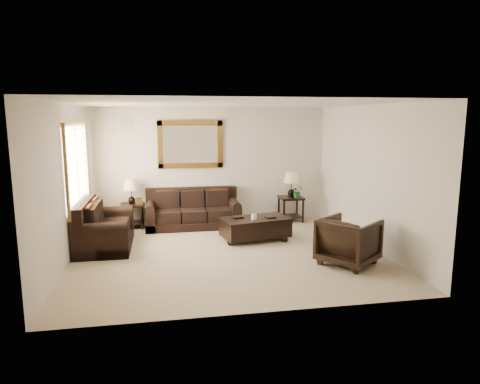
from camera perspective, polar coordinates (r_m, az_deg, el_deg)
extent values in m
cube|color=tan|center=(7.96, -1.71, -8.12)|extent=(5.50, 5.00, 0.01)
cube|color=white|center=(7.57, -1.81, 11.71)|extent=(5.50, 5.00, 0.01)
cube|color=beige|center=(10.11, -3.89, 3.56)|extent=(5.50, 0.01, 2.70)
cube|color=beige|center=(5.23, 2.35, -2.35)|extent=(5.50, 0.01, 2.70)
cube|color=beige|center=(7.74, -22.34, 0.90)|extent=(0.01, 5.00, 2.70)
cube|color=beige|center=(8.50, 16.91, 1.96)|extent=(0.01, 5.00, 2.70)
cube|color=white|center=(8.58, -21.11, 3.15)|extent=(0.01, 1.80, 1.50)
cube|color=brown|center=(8.53, -21.21, 8.43)|extent=(0.06, 1.96, 0.08)
cube|color=brown|center=(8.70, -20.56, -2.02)|extent=(0.06, 1.96, 0.08)
cube|color=brown|center=(7.66, -22.13, 2.35)|extent=(0.06, 0.08, 1.50)
cube|color=brown|center=(9.50, -19.87, 3.81)|extent=(0.06, 0.08, 1.50)
cube|color=brown|center=(8.58, -20.88, 3.16)|extent=(0.05, 0.05, 1.50)
cube|color=#543510|center=(9.99, -6.63, 6.32)|extent=(1.50, 0.06, 1.10)
cube|color=white|center=(10.00, -6.64, 6.33)|extent=(1.26, 0.01, 0.86)
cube|color=#999999|center=(9.99, -14.96, 8.93)|extent=(0.25, 0.02, 0.18)
cube|color=black|center=(9.82, -6.26, -4.16)|extent=(2.10, 0.91, 0.17)
cube|color=black|center=(10.04, -6.46, -0.58)|extent=(2.10, 0.21, 0.43)
cube|color=black|center=(9.73, -9.57, -3.07)|extent=(0.54, 0.75, 0.26)
cube|color=black|center=(9.75, -6.27, -2.96)|extent=(0.54, 0.75, 0.26)
cube|color=black|center=(9.81, -3.00, -2.84)|extent=(0.54, 0.75, 0.26)
cube|color=black|center=(9.76, -11.83, -3.38)|extent=(0.21, 0.91, 0.51)
cylinder|color=black|center=(9.71, -11.88, -1.93)|extent=(0.21, 0.89, 0.21)
cube|color=black|center=(9.89, -0.79, -3.00)|extent=(0.21, 0.91, 0.51)
cylinder|color=black|center=(9.84, -0.79, -1.56)|extent=(0.21, 0.89, 0.21)
cube|color=#57250B|center=(9.85, -9.94, -0.90)|extent=(0.40, 0.18, 0.41)
cube|color=#57250B|center=(9.93, -2.86, -0.68)|extent=(0.40, 0.18, 0.41)
cube|color=black|center=(8.66, -17.47, -6.45)|extent=(0.97, 1.63, 0.18)
cube|color=black|center=(8.57, -20.15, -2.65)|extent=(0.22, 1.63, 0.46)
cube|color=black|center=(8.31, -17.66, -5.50)|extent=(0.79, 0.57, 0.28)
cube|color=black|center=(8.88, -17.19, -4.50)|extent=(0.79, 0.57, 0.28)
cube|color=black|center=(7.94, -18.15, -6.62)|extent=(0.97, 0.22, 0.54)
cylinder|color=black|center=(7.87, -18.25, -4.73)|extent=(0.95, 0.22, 0.22)
cube|color=black|center=(9.28, -17.01, -4.19)|extent=(0.97, 0.22, 0.54)
cylinder|color=black|center=(9.22, -17.09, -2.56)|extent=(0.95, 0.22, 0.22)
cube|color=#57250B|center=(8.20, -19.25, -3.17)|extent=(0.19, 0.43, 0.44)
cube|color=#57250B|center=(8.87, -18.57, -2.18)|extent=(0.19, 0.43, 0.44)
cube|color=black|center=(9.91, -14.22, -1.67)|extent=(0.50, 0.50, 0.05)
cube|color=black|center=(10.00, -14.12, -4.01)|extent=(0.43, 0.43, 0.03)
cylinder|color=black|center=(9.77, -15.49, -3.53)|extent=(0.05, 0.05, 0.50)
cylinder|color=black|center=(9.74, -12.97, -3.47)|extent=(0.05, 0.05, 0.50)
cylinder|color=black|center=(10.19, -15.29, -2.98)|extent=(0.05, 0.05, 0.50)
cylinder|color=black|center=(10.16, -12.86, -2.91)|extent=(0.05, 0.05, 0.50)
sphere|color=black|center=(9.88, -14.25, -1.02)|extent=(0.16, 0.16, 0.16)
cylinder|color=black|center=(9.86, -14.29, -0.07)|extent=(0.02, 0.02, 0.33)
cone|color=#D1BB8B|center=(9.83, -14.33, 0.98)|extent=(0.35, 0.35, 0.24)
cube|color=#543510|center=(9.79, -13.31, -1.17)|extent=(0.14, 0.09, 0.16)
cube|color=black|center=(10.30, 6.81, -0.77)|extent=(0.54, 0.54, 0.05)
cube|color=black|center=(10.39, 6.76, -3.20)|extent=(0.46, 0.46, 0.03)
cylinder|color=black|center=(10.08, 5.90, -2.71)|extent=(0.05, 0.05, 0.54)
cylinder|color=black|center=(10.22, 8.40, -2.59)|extent=(0.05, 0.05, 0.54)
cylinder|color=black|center=(10.51, 5.20, -2.17)|extent=(0.05, 0.05, 0.54)
cylinder|color=black|center=(10.65, 7.60, -2.06)|extent=(0.05, 0.05, 0.54)
sphere|color=black|center=(10.28, 6.82, -0.09)|extent=(0.17, 0.17, 0.17)
cylinder|color=black|center=(10.25, 6.84, 0.88)|extent=(0.02, 0.02, 0.35)
cone|color=#D1BB8B|center=(10.22, 6.86, 1.97)|extent=(0.37, 0.37, 0.26)
sphere|color=black|center=(8.43, -1.33, -6.74)|extent=(0.12, 0.12, 0.12)
sphere|color=black|center=(8.66, 6.03, -6.32)|extent=(0.12, 0.12, 0.12)
sphere|color=black|center=(8.91, -1.85, -5.82)|extent=(0.12, 0.12, 0.12)
sphere|color=black|center=(9.13, 5.14, -5.46)|extent=(0.12, 0.12, 0.12)
cube|color=black|center=(8.71, 2.04, -4.67)|extent=(1.44, 0.96, 0.37)
cube|color=black|center=(8.67, 2.05, -3.61)|extent=(1.47, 0.98, 0.04)
cube|color=black|center=(8.64, -0.33, -3.41)|extent=(0.25, 0.19, 0.03)
cube|color=black|center=(8.68, 4.09, -3.39)|extent=(0.23, 0.18, 0.03)
cube|color=white|center=(8.54, 1.87, -3.32)|extent=(0.11, 0.10, 0.10)
imported|color=black|center=(7.48, 14.29, -6.08)|extent=(1.16, 1.17, 0.88)
imported|color=#1F551D|center=(10.22, 7.62, -0.10)|extent=(0.33, 0.34, 0.22)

